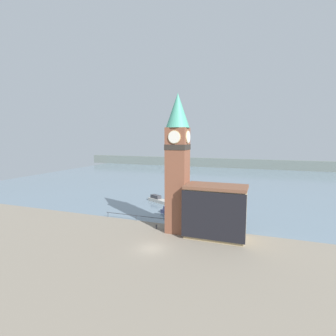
{
  "coord_description": "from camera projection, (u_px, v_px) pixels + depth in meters",
  "views": [
    {
      "loc": [
        15.37,
        -34.51,
        16.63
      ],
      "look_at": [
        0.33,
        6.19,
        11.53
      ],
      "focal_mm": 28.0,
      "sensor_mm": 36.0,
      "label": 1
    }
  ],
  "objects": [
    {
      "name": "boat_near",
      "position": [
        172.0,
        212.0,
        56.87
      ],
      "size": [
        5.89,
        3.52,
        1.54
      ],
      "rotation": [
        0.0,
        0.0,
        -0.34
      ],
      "color": "#333856",
      "rests_on": "water"
    },
    {
      "name": "water",
      "position": [
        223.0,
        179.0,
        105.76
      ],
      "size": [
        160.0,
        120.0,
        0.0
      ],
      "color": "slate",
      "rests_on": "ground_plane"
    },
    {
      "name": "boat_far",
      "position": [
        158.0,
        200.0,
        67.76
      ],
      "size": [
        6.8,
        4.76,
        1.65
      ],
      "rotation": [
        0.0,
        0.0,
        -0.48
      ],
      "color": "#B7B2A8",
      "rests_on": "water"
    },
    {
      "name": "mooring_bollard_near",
      "position": [
        156.0,
        227.0,
        47.71
      ],
      "size": [
        0.3,
        0.3,
        0.79
      ],
      "color": "black",
      "rests_on": "ground_plane"
    },
    {
      "name": "clock_tower",
      "position": [
        178.0,
        160.0,
        45.12
      ],
      "size": [
        4.02,
        4.02,
        24.03
      ],
      "color": "brown",
      "rests_on": "ground_plane"
    },
    {
      "name": "pier_railing",
      "position": [
        136.0,
        216.0,
        52.36
      ],
      "size": [
        13.7,
        0.08,
        1.09
      ],
      "color": "#232328",
      "rests_on": "ground_plane"
    },
    {
      "name": "ground_plane",
      "position": [
        152.0,
        248.0,
        39.38
      ],
      "size": [
        160.0,
        160.0,
        0.0
      ],
      "primitive_type": "plane",
      "color": "gray"
    },
    {
      "name": "pier_building",
      "position": [
        216.0,
        211.0,
        43.37
      ],
      "size": [
        10.1,
        5.7,
        8.8
      ],
      "color": "tan",
      "rests_on": "ground_plane"
    },
    {
      "name": "far_shoreline",
      "position": [
        234.0,
        163.0,
        142.73
      ],
      "size": [
        180.0,
        3.0,
        5.0
      ],
      "color": "slate",
      "rests_on": "water"
    }
  ]
}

